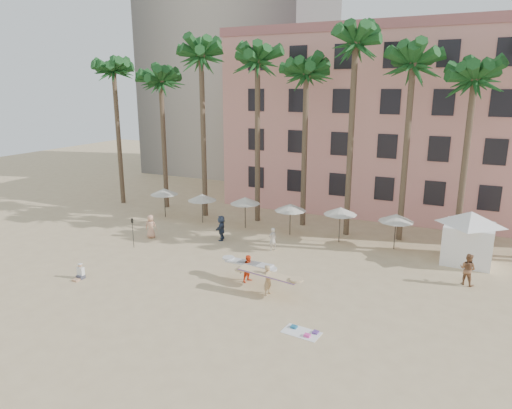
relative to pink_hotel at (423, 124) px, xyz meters
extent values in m
plane|color=#D1B789|center=(-7.00, -26.00, -8.00)|extent=(120.00, 120.00, 0.00)
cube|color=#D98F84|center=(0.00, 0.00, 0.00)|extent=(35.00, 14.00, 16.00)
cylinder|color=brown|center=(-27.00, -11.00, -1.50)|extent=(0.44, 0.44, 13.00)
cylinder|color=brown|center=(-22.00, -10.50, -2.00)|extent=(0.44, 0.44, 12.00)
cylinder|color=brown|center=(-17.00, -11.50, -1.00)|extent=(0.44, 0.44, 14.00)
cylinder|color=brown|center=(-12.00, -11.00, -1.25)|extent=(0.44, 0.44, 13.50)
cylinder|color=brown|center=(-8.00, -10.50, -1.75)|extent=(0.44, 0.44, 12.50)
cylinder|color=brown|center=(-4.00, -11.50, -0.75)|extent=(0.44, 0.44, 14.50)
cylinder|color=brown|center=(0.00, -11.00, -1.50)|extent=(0.44, 0.44, 13.00)
cylinder|color=brown|center=(4.00, -10.50, -2.00)|extent=(0.44, 0.44, 12.00)
cylinder|color=#332B23|center=(-20.00, -13.50, -6.75)|extent=(0.07, 0.07, 2.50)
cone|color=beige|center=(-20.00, -13.50, -5.65)|extent=(2.50, 2.50, 0.55)
cylinder|color=#332B23|center=(-16.00, -13.60, -6.80)|extent=(0.07, 0.07, 2.40)
cone|color=beige|center=(-16.00, -13.60, -5.75)|extent=(2.50, 2.50, 0.55)
cylinder|color=#332B23|center=(-12.00, -13.40, -6.75)|extent=(0.07, 0.07, 2.50)
cone|color=beige|center=(-12.00, -13.40, -5.65)|extent=(2.50, 2.50, 0.55)
cylinder|color=#332B23|center=(-8.00, -13.50, -6.80)|extent=(0.07, 0.07, 2.40)
cone|color=beige|center=(-8.00, -13.50, -5.75)|extent=(2.50, 2.50, 0.55)
cylinder|color=#332B23|center=(-4.00, -13.60, -6.70)|extent=(0.07, 0.07, 2.60)
cone|color=beige|center=(-4.00, -13.60, -5.55)|extent=(2.50, 2.50, 0.55)
cylinder|color=#332B23|center=(0.00, -13.40, -6.75)|extent=(0.07, 0.07, 2.50)
cone|color=beige|center=(0.00, -13.40, -5.65)|extent=(2.50, 2.50, 0.55)
cube|color=white|center=(4.76, -13.90, -6.70)|extent=(3.15, 3.15, 2.60)
cone|color=white|center=(4.76, -13.90, -4.95)|extent=(4.73, 4.73, 0.90)
cube|color=white|center=(-2.13, -27.21, -7.99)|extent=(1.90, 1.19, 0.02)
cube|color=#216A91|center=(-2.61, -26.95, -7.93)|extent=(0.33, 0.28, 0.10)
cube|color=#F544AB|center=(-1.76, -27.45, -7.92)|extent=(0.30, 0.25, 0.12)
cube|color=#623C90|center=(-1.50, -26.97, -7.94)|extent=(0.29, 0.33, 0.08)
imported|color=tan|center=(-5.24, -24.09, -7.12)|extent=(0.50, 0.69, 1.75)
cube|color=#D7B686|center=(-5.24, -24.09, -6.77)|extent=(3.38, 0.76, 0.39)
imported|color=#FF4B1A|center=(-7.00, -22.93, -7.17)|extent=(0.86, 0.97, 1.66)
cube|color=silver|center=(-7.00, -22.93, -6.84)|extent=(3.20, 1.27, 0.32)
imported|color=beige|center=(-7.82, -17.41, -7.15)|extent=(0.65, 0.74, 1.70)
imported|color=brown|center=(4.86, -17.86, -7.04)|extent=(1.16, 1.05, 1.93)
imported|color=#E0A07E|center=(-17.48, -18.76, -7.09)|extent=(1.04, 0.85, 1.83)
imported|color=#2E3A51|center=(-12.30, -16.89, -7.04)|extent=(1.11, 1.87, 1.93)
cylinder|color=black|center=(-17.22, -21.16, -6.95)|extent=(0.04, 0.04, 2.10)
cube|color=black|center=(-17.22, -21.16, -5.95)|extent=(0.18, 0.03, 0.35)
cube|color=#3F3F4C|center=(-16.49, -26.95, -7.89)|extent=(0.42, 0.39, 0.22)
cube|color=tan|center=(-16.49, -27.28, -7.94)|extent=(0.37, 0.42, 0.11)
cube|color=white|center=(-16.49, -26.91, -7.53)|extent=(0.41, 0.24, 0.51)
sphere|color=tan|center=(-16.49, -26.91, -7.16)|extent=(0.22, 0.22, 0.22)
camera|label=1|loc=(4.20, -45.78, 3.36)|focal=32.00mm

